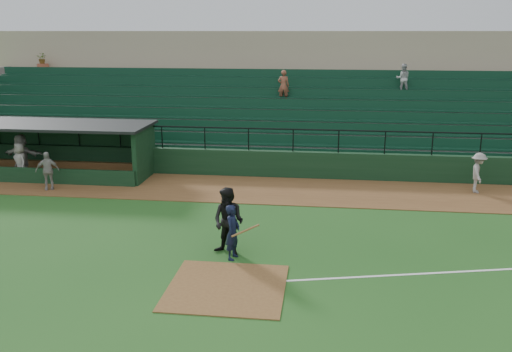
# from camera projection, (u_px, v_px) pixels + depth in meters

# --- Properties ---
(ground) EXTENTS (90.00, 90.00, 0.00)m
(ground) POSITION_uv_depth(u_px,v_px,m) (233.00, 271.00, 15.06)
(ground) COLOR #1E4F19
(ground) RESTS_ON ground
(warning_track) EXTENTS (40.00, 4.00, 0.03)m
(warning_track) POSITION_uv_depth(u_px,v_px,m) (265.00, 190.00, 22.72)
(warning_track) COLOR brown
(warning_track) RESTS_ON ground
(home_plate_dirt) EXTENTS (3.00, 3.00, 0.03)m
(home_plate_dirt) POSITION_uv_depth(u_px,v_px,m) (227.00, 287.00, 14.09)
(home_plate_dirt) COLOR brown
(home_plate_dirt) RESTS_ON ground
(stadium_structure) EXTENTS (38.00, 13.08, 6.40)m
(stadium_structure) POSITION_uv_depth(u_px,v_px,m) (282.00, 108.00, 30.25)
(stadium_structure) COLOR black
(stadium_structure) RESTS_ON ground
(dugout) EXTENTS (8.90, 3.20, 2.42)m
(dugout) POSITION_uv_depth(u_px,v_px,m) (58.00, 145.00, 25.07)
(dugout) COLOR black
(dugout) RESTS_ON ground
(batter_at_plate) EXTENTS (1.04, 0.70, 1.63)m
(batter_at_plate) POSITION_uv_depth(u_px,v_px,m) (233.00, 232.00, 15.71)
(batter_at_plate) COLOR black
(batter_at_plate) RESTS_ON ground
(umpire) EXTENTS (1.19, 1.06, 2.03)m
(umpire) POSITION_uv_depth(u_px,v_px,m) (229.00, 222.00, 15.97)
(umpire) COLOR black
(umpire) RESTS_ON ground
(runner) EXTENTS (0.76, 1.14, 1.64)m
(runner) POSITION_uv_depth(u_px,v_px,m) (478.00, 173.00, 22.12)
(runner) COLOR gray
(runner) RESTS_ON warning_track
(dugout_player_a) EXTENTS (1.01, 0.71, 1.60)m
(dugout_player_a) POSITION_uv_depth(u_px,v_px,m) (47.00, 171.00, 22.56)
(dugout_player_a) COLOR #A29C98
(dugout_player_a) RESTS_ON warning_track
(dugout_player_b) EXTENTS (0.98, 0.93, 1.68)m
(dugout_player_b) POSITION_uv_depth(u_px,v_px,m) (21.00, 162.00, 23.91)
(dugout_player_b) COLOR #9A9490
(dugout_player_b) RESTS_ON warning_track
(dugout_player_c) EXTENTS (1.83, 0.65, 1.95)m
(dugout_player_c) POSITION_uv_depth(u_px,v_px,m) (22.00, 156.00, 24.47)
(dugout_player_c) COLOR #9D9893
(dugout_player_c) RESTS_ON warning_track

